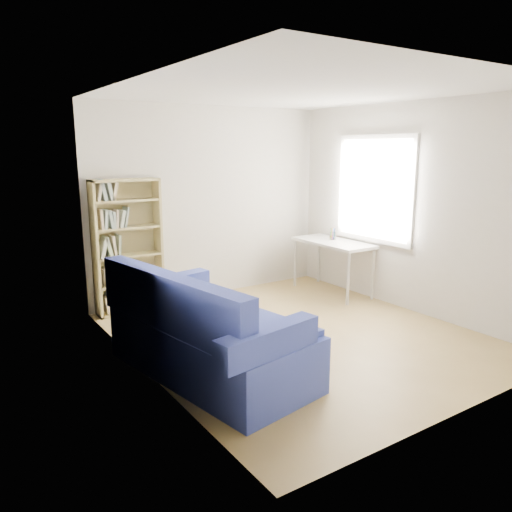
# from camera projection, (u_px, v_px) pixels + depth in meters

# --- Properties ---
(ground) EXTENTS (4.00, 4.00, 0.00)m
(ground) POSITION_uv_depth(u_px,v_px,m) (299.00, 335.00, 5.53)
(ground) COLOR #9C7F46
(ground) RESTS_ON ground
(room_shell) EXTENTS (3.54, 4.04, 2.62)m
(room_shell) POSITION_uv_depth(u_px,v_px,m) (307.00, 187.00, 5.27)
(room_shell) COLOR silver
(room_shell) RESTS_ON ground
(sofa) EXTENTS (1.28, 2.16, 0.99)m
(sofa) POSITION_uv_depth(u_px,v_px,m) (206.00, 335.00, 4.53)
(sofa) COLOR navy
(sofa) RESTS_ON ground
(bookshelf) EXTENTS (0.84, 0.26, 1.67)m
(bookshelf) POSITION_uv_depth(u_px,v_px,m) (128.00, 252.00, 6.20)
(bookshelf) COLOR tan
(bookshelf) RESTS_ON ground
(desk) EXTENTS (0.56, 1.22, 0.75)m
(desk) POSITION_uv_depth(u_px,v_px,m) (333.00, 246.00, 7.05)
(desk) COLOR white
(desk) RESTS_ON ground
(pen_cup) EXTENTS (0.09, 0.09, 0.17)m
(pen_cup) POSITION_uv_depth(u_px,v_px,m) (333.00, 235.00, 7.15)
(pen_cup) COLOR white
(pen_cup) RESTS_ON desk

